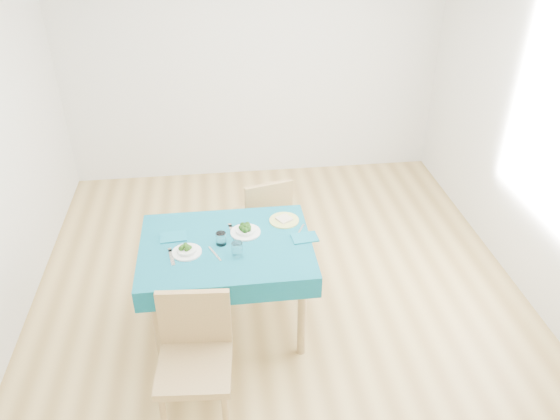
{
  "coord_description": "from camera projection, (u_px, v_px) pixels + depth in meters",
  "views": [
    {
      "loc": [
        -0.43,
        -3.38,
        2.97
      ],
      "look_at": [
        0.0,
        0.0,
        0.85
      ],
      "focal_mm": 35.0,
      "sensor_mm": 36.0,
      "label": 1
    }
  ],
  "objects": [
    {
      "name": "side_plate",
      "position": [
        284.0,
        220.0,
        4.05
      ],
      "size": [
        0.22,
        0.22,
        0.01
      ],
      "primitive_type": "cylinder",
      "color": "#C6CF65",
      "rests_on": "table"
    },
    {
      "name": "chair_near",
      "position": [
        193.0,
        352.0,
        3.22
      ],
      "size": [
        0.48,
        0.52,
        1.11
      ],
      "primitive_type": "cube",
      "rotation": [
        0.0,
        0.0,
        -0.08
      ],
      "color": "#9B7B48",
      "rests_on": "ground"
    },
    {
      "name": "fork_far",
      "position": [
        233.0,
        232.0,
        3.92
      ],
      "size": [
        0.06,
        0.2,
        0.0
      ],
      "primitive_type": "cube",
      "rotation": [
        0.0,
        0.0,
        0.17
      ],
      "color": "silver",
      "rests_on": "table"
    },
    {
      "name": "bowl_near",
      "position": [
        187.0,
        249.0,
        3.7
      ],
      "size": [
        0.2,
        0.2,
        0.06
      ],
      "primitive_type": null,
      "color": "white",
      "rests_on": "table"
    },
    {
      "name": "bread_slice",
      "position": [
        284.0,
        219.0,
        4.04
      ],
      "size": [
        0.13,
        0.13,
        0.01
      ],
      "primitive_type": "cube",
      "rotation": [
        0.0,
        0.0,
        0.53
      ],
      "color": "beige",
      "rests_on": "side_plate"
    },
    {
      "name": "chair_far",
      "position": [
        262.0,
        210.0,
        4.67
      ],
      "size": [
        0.5,
        0.52,
        1.0
      ],
      "primitive_type": "cube",
      "rotation": [
        0.0,
        0.0,
        3.38
      ],
      "color": "#9B7B48",
      "rests_on": "ground"
    },
    {
      "name": "tumbler_side",
      "position": [
        237.0,
        249.0,
        3.67
      ],
      "size": [
        0.08,
        0.08,
        0.1
      ],
      "primitive_type": "cylinder",
      "color": "white",
      "rests_on": "table"
    },
    {
      "name": "room_shell",
      "position": [
        280.0,
        149.0,
        3.75
      ],
      "size": [
        4.02,
        4.52,
        2.73
      ],
      "color": "#A17F43",
      "rests_on": "ground"
    },
    {
      "name": "knife_far",
      "position": [
        300.0,
        231.0,
        3.94
      ],
      "size": [
        0.1,
        0.17,
        0.0
      ],
      "primitive_type": "cube",
      "rotation": [
        0.0,
        0.0,
        -0.47
      ],
      "color": "silver",
      "rests_on": "table"
    },
    {
      "name": "napkin_near",
      "position": [
        173.0,
        237.0,
        3.87
      ],
      "size": [
        0.2,
        0.14,
        0.01
      ],
      "primitive_type": "cube",
      "rotation": [
        0.0,
        0.0,
        0.08
      ],
      "color": "#0E6278",
      "rests_on": "table"
    },
    {
      "name": "bowl_far",
      "position": [
        245.0,
        229.0,
        3.9
      ],
      "size": [
        0.22,
        0.22,
        0.07
      ],
      "primitive_type": null,
      "color": "white",
      "rests_on": "table"
    },
    {
      "name": "knife_near",
      "position": [
        215.0,
        254.0,
        3.7
      ],
      "size": [
        0.09,
        0.18,
        0.0
      ],
      "primitive_type": "cube",
      "rotation": [
        0.0,
        0.0,
        0.42
      ],
      "color": "silver",
      "rests_on": "table"
    },
    {
      "name": "table",
      "position": [
        228.0,
        286.0,
        4.0
      ],
      "size": [
        1.19,
        0.9,
        0.76
      ],
      "primitive_type": "cube",
      "color": "#0A576D",
      "rests_on": "ground"
    },
    {
      "name": "fork_near",
      "position": [
        172.0,
        257.0,
        3.67
      ],
      "size": [
        0.06,
        0.19,
        0.0
      ],
      "primitive_type": "cube",
      "rotation": [
        0.0,
        0.0,
        0.18
      ],
      "color": "silver",
      "rests_on": "table"
    },
    {
      "name": "napkin_far",
      "position": [
        305.0,
        238.0,
        3.86
      ],
      "size": [
        0.19,
        0.15,
        0.01
      ],
      "primitive_type": "cube",
      "rotation": [
        0.0,
        0.0,
        0.1
      ],
      "color": "#0E6278",
      "rests_on": "table"
    },
    {
      "name": "tumbler_center",
      "position": [
        221.0,
        239.0,
        3.78
      ],
      "size": [
        0.07,
        0.07,
        0.09
      ],
      "primitive_type": "cylinder",
      "color": "white",
      "rests_on": "table"
    }
  ]
}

